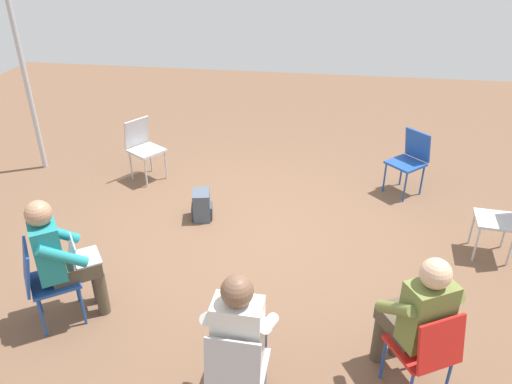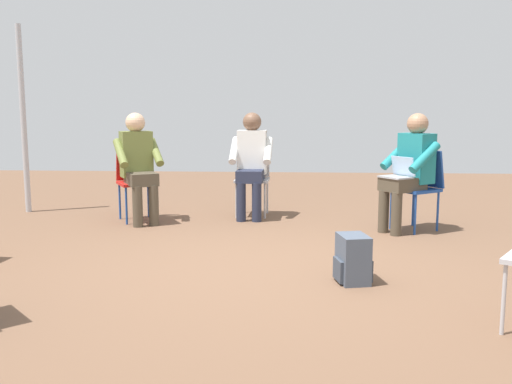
{
  "view_description": "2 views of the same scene",
  "coord_description": "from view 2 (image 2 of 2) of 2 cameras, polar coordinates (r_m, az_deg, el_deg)",
  "views": [
    {
      "loc": [
        -4.73,
        -0.65,
        3.25
      ],
      "look_at": [
        -0.3,
        0.01,
        0.77
      ],
      "focal_mm": 35.0,
      "sensor_mm": 36.0,
      "label": 1
    },
    {
      "loc": [
        4.49,
        0.3,
        1.29
      ],
      "look_at": [
        0.03,
        0.03,
        0.63
      ],
      "focal_mm": 40.0,
      "sensor_mm": 36.0,
      "label": 2
    }
  ],
  "objects": [
    {
      "name": "chair_west",
      "position": [
        6.9,
        -0.32,
        1.78
      ],
      "size": [
        0.45,
        0.42,
        0.85
      ],
      "rotation": [
        0.0,
        0.0,
        -1.61
      ],
      "color": "#B7B7BC",
      "rests_on": "ground"
    },
    {
      "name": "tent_pole_far",
      "position": [
        7.6,
        -22.24,
        6.7
      ],
      "size": [
        0.07,
        0.07,
        2.29
      ],
      "primitive_type": "cylinder",
      "color": "#B2B2B7",
      "rests_on": "ground"
    },
    {
      "name": "person_with_laptop",
      "position": [
        6.16,
        15.1,
        2.52
      ],
      "size": [
        0.63,
        0.64,
        1.24
      ],
      "rotation": [
        0.0,
        0.0,
        -2.52
      ],
      "color": "#4C4233",
      "rests_on": "ground"
    },
    {
      "name": "backpack_near_laptop_user",
      "position": [
        4.34,
        9.66,
        -6.88
      ],
      "size": [
        0.32,
        0.29,
        0.36
      ],
      "rotation": [
        0.0,
        0.0,
        0.21
      ],
      "color": "#475160",
      "rests_on": "ground"
    },
    {
      "name": "ground_plane",
      "position": [
        4.68,
        -0.31,
        -7.61
      ],
      "size": [
        14.0,
        14.0,
        0.0
      ],
      "primitive_type": "plane",
      "color": "brown"
    },
    {
      "name": "chair_southwest",
      "position": [
        6.75,
        -11.96,
        1.44
      ],
      "size": [
        0.57,
        0.55,
        0.85
      ],
      "rotation": [
        0.0,
        0.0,
        -1.06
      ],
      "color": "red",
      "rests_on": "ground"
    },
    {
      "name": "person_in_white",
      "position": [
        6.72,
        -0.47,
        3.29
      ],
      "size": [
        0.53,
        0.5,
        1.24
      ],
      "rotation": [
        0.0,
        0.0,
        -1.61
      ],
      "color": "#23283D",
      "rests_on": "ground"
    },
    {
      "name": "person_in_olive",
      "position": [
        6.56,
        -11.67,
        3.0
      ],
      "size": [
        0.63,
        0.62,
        1.24
      ],
      "rotation": [
        0.0,
        0.0,
        -1.06
      ],
      "color": "#4C4233",
      "rests_on": "ground"
    },
    {
      "name": "chair_northwest",
      "position": [
        6.3,
        16.09,
        0.82
      ],
      "size": [
        0.57,
        0.58,
        0.85
      ],
      "rotation": [
        0.0,
        0.0,
        -2.52
      ],
      "color": "#1E4799",
      "rests_on": "ground"
    }
  ]
}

